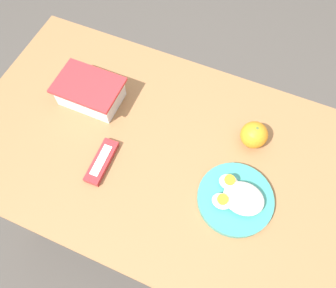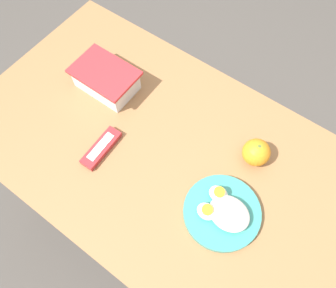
# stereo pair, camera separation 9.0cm
# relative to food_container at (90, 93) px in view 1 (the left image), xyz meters

# --- Properties ---
(ground_plane) EXTENTS (10.00, 10.00, 0.00)m
(ground_plane) POSITION_rel_food_container_xyz_m (0.33, -0.08, -0.73)
(ground_plane) COLOR #4C4742
(table) EXTENTS (1.28, 0.67, 0.70)m
(table) POSITION_rel_food_container_xyz_m (0.33, -0.08, -0.12)
(table) COLOR #996B42
(table) RESTS_ON ground_plane
(food_container) EXTENTS (0.19, 0.13, 0.08)m
(food_container) POSITION_rel_food_container_xyz_m (0.00, 0.00, 0.00)
(food_container) COLOR white
(food_container) RESTS_ON table
(orange_fruit) EXTENTS (0.08, 0.08, 0.08)m
(orange_fruit) POSITION_rel_food_container_xyz_m (0.49, 0.05, 0.01)
(orange_fruit) COLOR orange
(orange_fruit) RESTS_ON table
(rice_plate) EXTENTS (0.20, 0.20, 0.05)m
(rice_plate) POSITION_rel_food_container_xyz_m (0.50, -0.13, -0.01)
(rice_plate) COLOR teal
(rice_plate) RESTS_ON table
(candy_bar) EXTENTS (0.05, 0.14, 0.02)m
(candy_bar) POSITION_rel_food_container_xyz_m (0.13, -0.18, -0.02)
(candy_bar) COLOR #B7282D
(candy_bar) RESTS_ON table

